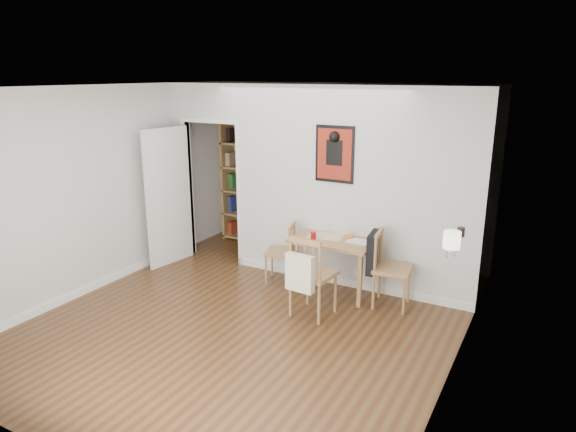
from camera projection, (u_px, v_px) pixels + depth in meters
The scene contains 15 objects.
ground at pixel (254, 316), 5.98m from camera, with size 5.20×5.20×0.00m, color #4F3619.
room_shell at pixel (313, 187), 6.72m from camera, with size 5.20×5.20×5.20m.
dining_table at pixel (334, 246), 6.50m from camera, with size 1.05×0.67×0.71m.
chair_left at pixel (280, 253), 6.87m from camera, with size 0.51×0.51×0.83m.
chair_right at pixel (391, 268), 6.13m from camera, with size 0.58×0.52×0.94m.
chair_front at pixel (313, 275), 5.89m from camera, with size 0.54×0.60×0.99m.
bookshelf at pixel (248, 180), 8.45m from camera, with size 0.88×0.35×2.09m.
fireplace at pixel (452, 297), 5.03m from camera, with size 0.45×1.25×1.16m.
red_glass at pixel (313, 235), 6.47m from camera, with size 0.07×0.07×0.09m, color maroon.
orange_fruit at pixel (350, 236), 6.48m from camera, with size 0.07×0.07×0.07m, color #FF5F0D.
placemat at pixel (326, 236), 6.59m from camera, with size 0.44×0.33×0.00m, color #F0E9C6.
notebook at pixel (358, 241), 6.36m from camera, with size 0.27×0.20×0.01m, color silver.
mantel_lamp at pixel (452, 242), 4.51m from camera, with size 0.15×0.15×0.24m.
ceramic_jar_a at pixel (456, 238), 4.92m from camera, with size 0.09×0.09×0.11m, color black.
ceramic_jar_b at pixel (461, 232), 5.12m from camera, with size 0.08×0.08×0.09m, color black.
Camera 1 is at (2.95, -4.59, 2.75)m, focal length 32.00 mm.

